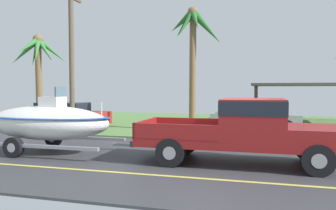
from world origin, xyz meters
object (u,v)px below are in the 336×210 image
at_px(palm_tree_near_left, 38,58).
at_px(palm_tree_mid, 194,37).
at_px(boat_on_trailer, 47,122).
at_px(parked_sedan_far, 66,115).
at_px(parked_sedan_near, 254,117).
at_px(pickup_truck_towing, 252,128).
at_px(carport_awning, 308,85).
at_px(utility_pole, 72,56).

height_order(palm_tree_near_left, palm_tree_mid, palm_tree_mid).
relative_size(boat_on_trailer, parked_sedan_far, 1.23).
height_order(parked_sedan_near, parked_sedan_far, same).
relative_size(parked_sedan_far, palm_tree_near_left, 0.88).
xyz_separation_m(pickup_truck_towing, parked_sedan_near, (-0.11, 8.09, -0.37)).
relative_size(palm_tree_near_left, palm_tree_mid, 0.89).
bearing_deg(carport_awning, parked_sedan_near, -130.31).
bearing_deg(palm_tree_mid, boat_on_trailer, -119.69).
bearing_deg(boat_on_trailer, palm_tree_near_left, 128.12).
bearing_deg(palm_tree_near_left, parked_sedan_far, -18.07).
bearing_deg(parked_sedan_far, utility_pole, -51.03).
bearing_deg(boat_on_trailer, palm_tree_mid, 60.31).
bearing_deg(pickup_truck_towing, palm_tree_near_left, 148.96).
bearing_deg(utility_pole, boat_on_trailer, -67.84).
distance_m(pickup_truck_towing, palm_tree_near_left, 15.20).
bearing_deg(carport_awning, parked_sedan_far, -160.47).
xyz_separation_m(pickup_truck_towing, palm_tree_near_left, (-12.77, 7.68, 2.97)).
height_order(parked_sedan_near, palm_tree_near_left, palm_tree_near_left).
bearing_deg(parked_sedan_far, carport_awning, 19.53).
xyz_separation_m(pickup_truck_towing, carport_awning, (2.92, 11.66, 1.31)).
xyz_separation_m(palm_tree_near_left, palm_tree_mid, (9.78, -1.10, 0.71)).
height_order(palm_tree_near_left, utility_pole, utility_pole).
bearing_deg(pickup_truck_towing, parked_sedan_far, 146.45).
bearing_deg(parked_sedan_near, boat_on_trailer, -129.34).
xyz_separation_m(palm_tree_mid, utility_pole, (-5.68, -1.85, -0.99)).
xyz_separation_m(carport_awning, palm_tree_mid, (-5.91, -5.08, 2.36)).
bearing_deg(parked_sedan_far, parked_sedan_near, 6.46).
relative_size(palm_tree_mid, utility_pole, 0.86).
bearing_deg(pickup_truck_towing, utility_pole, 151.37).
height_order(carport_awning, utility_pole, utility_pole).
bearing_deg(parked_sedan_far, boat_on_trailer, -61.88).
bearing_deg(carport_awning, utility_pole, -149.11).
distance_m(boat_on_trailer, parked_sedan_far, 7.86).
bearing_deg(boat_on_trailer, parked_sedan_far, 118.12).
distance_m(palm_tree_mid, utility_pole, 6.05).
bearing_deg(palm_tree_near_left, parked_sedan_near, 1.85).
bearing_deg(utility_pole, palm_tree_mid, 18.05).
xyz_separation_m(pickup_truck_towing, parked_sedan_far, (-10.44, 6.92, -0.37)).
xyz_separation_m(parked_sedan_far, palm_tree_mid, (7.45, -0.34, 4.04)).
bearing_deg(palm_tree_mid, palm_tree_near_left, 173.57).
bearing_deg(utility_pole, pickup_truck_towing, -28.63).
height_order(pickup_truck_towing, boat_on_trailer, boat_on_trailer).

